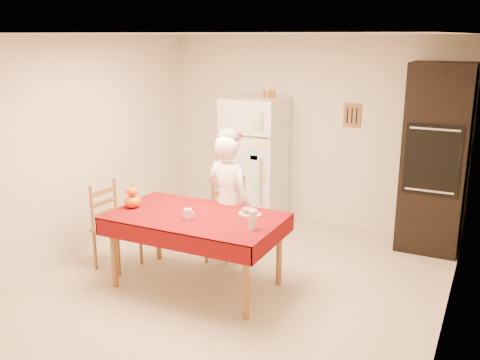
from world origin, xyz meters
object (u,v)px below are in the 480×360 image
Objects in this scene: chair_far at (226,214)px; bread_plate at (250,214)px; dining_table at (196,222)px; chair_left at (112,222)px; seated_woman at (229,203)px; refrigerator at (255,161)px; coffee_mug at (188,214)px; wine_glass at (253,220)px; oven_cabinet at (435,159)px; pumpkin_lower at (133,201)px.

bread_plate is at bearing -60.55° from chair_far.
dining_table is 1.10m from chair_left.
seated_woman is at bearing -72.85° from chair_far.
refrigerator is at bearing 84.63° from chair_far.
wine_glass is (0.68, 0.03, 0.04)m from coffee_mug.
oven_cabinet reaches higher than wine_glass.
refrigerator is 2.08m from dining_table.
bread_plate is (-1.50, -1.86, -0.33)m from oven_cabinet.
bread_plate reaches higher than dining_table.
dining_table is at bearing -98.98° from chair_far.
pumpkin_lower is at bearing -101.30° from chair_left.
pumpkin_lower is 0.72× the size of bread_plate.
chair_left is (-1.09, 0.03, -0.18)m from dining_table.
oven_cabinet is at bearing -128.49° from seated_woman.
oven_cabinet reaches higher than refrigerator.
seated_woman is (0.18, -0.29, 0.24)m from chair_far.
chair_far is 1.13m from pumpkin_lower.
seated_woman is 8.52× the size of wine_glass.
wine_glass is 0.40m from bread_plate.
seated_woman reaches higher than chair_left.
seated_woman is at bearing -140.14° from oven_cabinet.
refrigerator is at bearing -178.82° from oven_cabinet.
oven_cabinet reaches higher than pumpkin_lower.
wine_glass is at bearing -61.07° from bread_plate.
chair_left is 1.60m from bread_plate.
bread_plate is (0.49, 0.37, -0.04)m from coffee_mug.
seated_woman is at bearing 132.38° from wine_glass.
oven_cabinet reaches higher than bread_plate.
chair_left is 3.96× the size of bread_plate.
refrigerator is at bearing -63.86° from seated_woman.
bread_plate is at bearing 36.94° from coffee_mug.
refrigerator is 1.98m from bread_plate.
chair_left is at bearing 34.75° from seated_woman.
oven_cabinet is 12.69× the size of pumpkin_lower.
oven_cabinet is at bearing 51.19° from bread_plate.
refrigerator is at bearing 97.56° from coffee_mug.
oven_cabinet reaches higher than chair_left.
refrigerator is 1.79× the size of chair_left.
oven_cabinet is 2.32× the size of chair_far.
seated_woman reaches higher than chair_far.
coffee_mug is at bearing 92.61° from seated_woman.
dining_table is (-1.98, -2.10, -0.41)m from oven_cabinet.
wine_glass is at bearing -8.59° from dining_table.
coffee_mug is 0.62m from bread_plate.
refrigerator is 1.58m from seated_woman.
chair_far is 1.23m from wine_glass.
chair_left is at bearing -111.12° from refrigerator.
chair_left reaches higher than pumpkin_lower.
chair_left is at bearing 175.86° from wine_glass.
chair_left is at bearing -145.87° from oven_cabinet.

